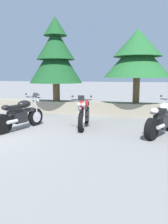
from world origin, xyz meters
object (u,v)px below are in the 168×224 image
Objects in this scene: motorcycle_black_near_left at (21,115)px; motorcycle_white_far_right at (162,119)px; pine_tree_mid_left at (56,55)px; pine_tree_mid_right at (138,55)px; motorcycle_red_centre at (84,113)px.

motorcycle_white_far_right is (4.53, 0.47, 0.00)m from motorcycle_black_near_left.
pine_tree_mid_left is at bearing 93.19° from motorcycle_black_near_left.
motorcycle_black_near_left is at bearing -132.85° from pine_tree_mid_right.
motorcycle_black_near_left and motorcycle_white_far_right have the same top height.
motorcycle_red_centre is at bearing 171.37° from motorcycle_white_far_right.
motorcycle_black_near_left is at bearing -86.81° from pine_tree_mid_left.
pine_tree_mid_left is 1.22× the size of pine_tree_mid_right.
pine_tree_mid_right is (3.60, 3.88, 2.22)m from motorcycle_black_near_left.
motorcycle_black_near_left is 5.74m from pine_tree_mid_right.
pine_tree_mid_left is at bearing -177.25° from pine_tree_mid_right.
motorcycle_red_centre is 4.22m from pine_tree_mid_left.
motorcycle_black_near_left is 0.51× the size of pine_tree_mid_left.
motorcycle_white_far_right is (2.57, -0.39, 0.00)m from motorcycle_red_centre.
motorcycle_black_near_left is 0.98× the size of motorcycle_red_centre.
pine_tree_mid_right is (1.64, 3.02, 2.22)m from motorcycle_red_centre.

